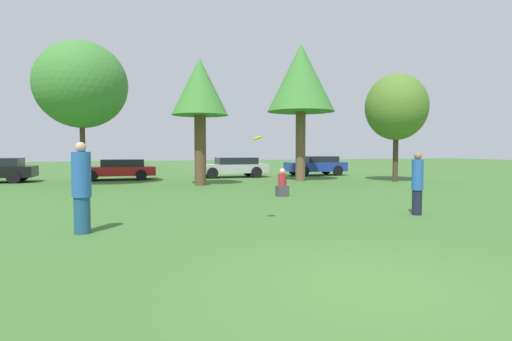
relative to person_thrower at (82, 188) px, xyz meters
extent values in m
plane|color=#3D6B2D|center=(3.85, -4.57, -0.95)|extent=(120.00, 120.00, 0.00)
cylinder|color=navy|center=(0.00, 0.00, -0.57)|extent=(0.32, 0.32, 0.76)
cylinder|color=#2659A5|center=(0.00, 0.00, 0.28)|extent=(0.38, 0.38, 0.93)
sphere|color=tan|center=(0.00, 0.00, 0.84)|extent=(0.21, 0.21, 0.21)
cylinder|color=#191E33|center=(8.20, -0.25, -0.62)|extent=(0.25, 0.25, 0.66)
cylinder|color=#2659A5|center=(8.20, -0.25, 0.12)|extent=(0.29, 0.29, 0.81)
sphere|color=#8C6647|center=(8.20, -0.25, 0.62)|extent=(0.20, 0.20, 0.20)
cylinder|color=yellow|center=(3.76, -0.18, 1.05)|extent=(0.24, 0.23, 0.14)
cube|color=#3F3F47|center=(6.45, 4.87, -0.75)|extent=(0.42, 0.35, 0.39)
cylinder|color=#A52633|center=(6.45, 4.87, -0.34)|extent=(0.32, 0.32, 0.44)
sphere|color=beige|center=(6.45, 4.87, -0.02)|extent=(0.21, 0.21, 0.21)
cylinder|color=#473323|center=(-0.98, 12.10, 0.88)|extent=(0.24, 0.24, 3.65)
ellipsoid|color=#3D7F33|center=(-0.98, 12.10, 3.88)|extent=(4.30, 4.30, 4.11)
cylinder|color=brown|center=(4.41, 10.36, 0.75)|extent=(0.56, 0.56, 3.39)
cone|color=#3D7F33|center=(4.41, 10.36, 3.81)|extent=(2.72, 2.72, 2.72)
cylinder|color=brown|center=(10.21, 11.42, 0.96)|extent=(0.54, 0.54, 3.82)
cone|color=#3D7F33|center=(10.21, 11.42, 4.73)|extent=(3.71, 3.71, 3.71)
cylinder|color=#473323|center=(14.87, 9.30, 0.61)|extent=(0.28, 0.28, 3.12)
ellipsoid|color=#4C7528|center=(14.87, 9.30, 3.08)|extent=(3.30, 3.30, 3.55)
cylinder|color=black|center=(-4.47, 14.42, -0.62)|extent=(0.67, 0.22, 0.66)
cylinder|color=black|center=(-4.45, 16.27, -0.62)|extent=(0.67, 0.22, 0.66)
cube|color=red|center=(0.53, 15.40, -0.44)|extent=(4.23, 1.87, 0.51)
cube|color=black|center=(0.84, 15.40, 0.02)|extent=(2.33, 1.62, 0.41)
cylinder|color=black|center=(-0.79, 14.51, -0.64)|extent=(0.61, 0.21, 0.61)
cylinder|color=black|center=(-0.76, 16.32, -0.64)|extent=(0.61, 0.21, 0.61)
cylinder|color=black|center=(1.82, 14.48, -0.64)|extent=(0.61, 0.21, 0.61)
cylinder|color=black|center=(1.84, 16.29, -0.64)|extent=(0.61, 0.21, 0.61)
cube|color=#B2B2B7|center=(7.29, 15.41, -0.39)|extent=(4.47, 1.88, 0.54)
cube|color=black|center=(7.63, 15.40, 0.08)|extent=(2.46, 1.64, 0.41)
cylinder|color=black|center=(5.90, 14.51, -0.61)|extent=(0.68, 0.22, 0.68)
cylinder|color=black|center=(5.93, 16.34, -0.61)|extent=(0.68, 0.22, 0.68)
cylinder|color=black|center=(8.66, 14.48, -0.61)|extent=(0.68, 0.22, 0.68)
cylinder|color=black|center=(8.68, 16.30, -0.61)|extent=(0.68, 0.22, 0.68)
cube|color=#1E389E|center=(13.17, 15.42, -0.36)|extent=(4.00, 1.73, 0.60)
cube|color=black|center=(13.47, 15.42, 0.14)|extent=(2.21, 1.51, 0.40)
cylinder|color=black|center=(11.93, 14.60, -0.61)|extent=(0.67, 0.21, 0.67)
cylinder|color=black|center=(11.95, 16.28, -0.61)|extent=(0.67, 0.21, 0.67)
cylinder|color=black|center=(14.39, 14.57, -0.61)|extent=(0.67, 0.21, 0.67)
cylinder|color=black|center=(14.42, 16.25, -0.61)|extent=(0.67, 0.21, 0.67)
camera|label=1|loc=(0.79, -8.94, 0.78)|focal=28.21mm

